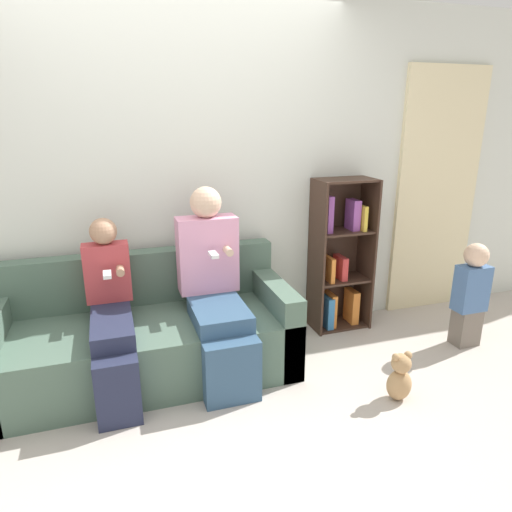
{
  "coord_description": "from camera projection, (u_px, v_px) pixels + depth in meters",
  "views": [
    {
      "loc": [
        -0.5,
        -2.39,
        1.73
      ],
      "look_at": [
        0.47,
        0.55,
        0.76
      ],
      "focal_mm": 32.0,
      "sensor_mm": 36.0,
      "label": 1
    }
  ],
  "objects": [
    {
      "name": "curtain_panel",
      "position": [
        436.0,
        194.0,
        4.0
      ],
      "size": [
        0.8,
        0.04,
        2.11
      ],
      "color": "beige",
      "rests_on": "ground_plane"
    },
    {
      "name": "couch",
      "position": [
        146.0,
        338.0,
        3.11
      ],
      "size": [
        1.97,
        0.82,
        0.79
      ],
      "color": "#4C6656",
      "rests_on": "ground_plane"
    },
    {
      "name": "adult_seated",
      "position": [
        214.0,
        282.0,
        3.07
      ],
      "size": [
        0.41,
        0.79,
        1.26
      ],
      "color": "#335170",
      "rests_on": "ground_plane"
    },
    {
      "name": "bookshelf",
      "position": [
        339.0,
        260.0,
        3.75
      ],
      "size": [
        0.47,
        0.3,
        1.25
      ],
      "color": "#3D281E",
      "rests_on": "ground_plane"
    },
    {
      "name": "ground_plane",
      "position": [
        212.0,
        405.0,
        2.83
      ],
      "size": [
        14.0,
        14.0,
        0.0
      ],
      "primitive_type": "plane",
      "color": "#BCB2A8"
    },
    {
      "name": "back_wall",
      "position": [
        178.0,
        179.0,
        3.31
      ],
      "size": [
        10.0,
        0.06,
        2.55
      ],
      "color": "silver",
      "rests_on": "ground_plane"
    },
    {
      "name": "teddy_bear",
      "position": [
        400.0,
        378.0,
        2.85
      ],
      "size": [
        0.16,
        0.13,
        0.33
      ],
      "color": "tan",
      "rests_on": "ground_plane"
    },
    {
      "name": "child_seated",
      "position": [
        111.0,
        312.0,
        2.85
      ],
      "size": [
        0.3,
        0.8,
        1.09
      ],
      "color": "#232842",
      "rests_on": "ground_plane"
    },
    {
      "name": "toddler_standing",
      "position": [
        471.0,
        293.0,
        3.46
      ],
      "size": [
        0.24,
        0.18,
        0.82
      ],
      "color": "#70665B",
      "rests_on": "ground_plane"
    }
  ]
}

